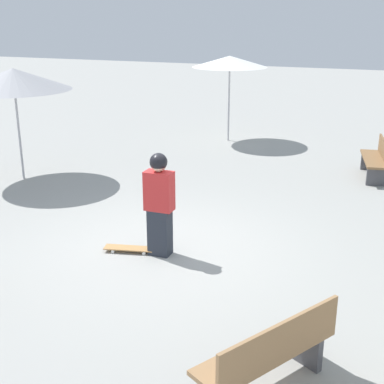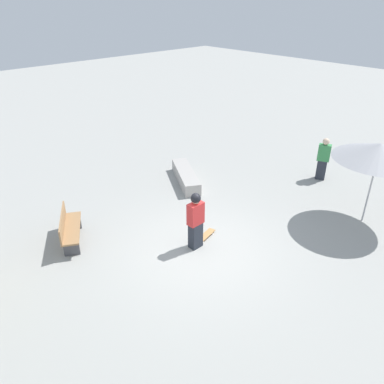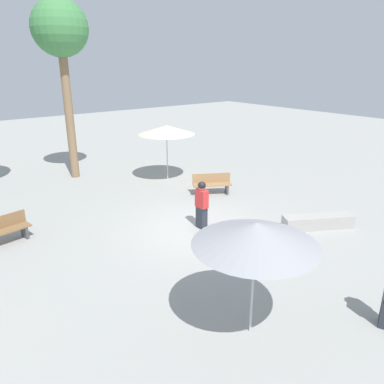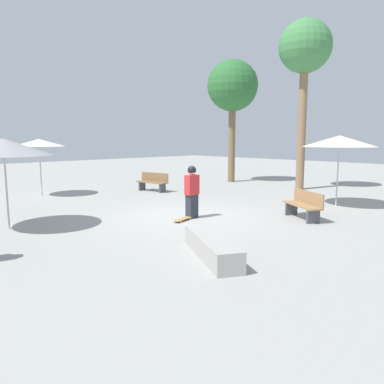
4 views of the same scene
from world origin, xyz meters
TOP-DOWN VIEW (x-y plane):
  - ground_plane at (0.00, 0.00)m, footprint 60.00×60.00m
  - skater_main at (-0.22, -0.02)m, footprint 0.27×0.43m
  - skateboard at (-0.33, 0.46)m, footprint 0.38×0.82m
  - bench_near at (-2.71, -2.35)m, footprint 1.61×1.18m
  - bench_far at (5.25, -2.85)m, footprint 1.65×0.71m
  - shade_umbrella_grey at (2.25, 4.51)m, footprint 2.44×2.44m
  - shade_umbrella_white at (7.54, 1.39)m, footprint 2.12×2.12m

SIDE VIEW (x-z plane):
  - ground_plane at x=0.00m, z-range 0.00..0.00m
  - skateboard at x=-0.33m, z-range 0.02..0.09m
  - bench_near at x=-2.71m, z-range 0.00..0.85m
  - bench_far at x=5.25m, z-range 0.00..0.85m
  - skater_main at x=-0.22m, z-range 0.06..1.68m
  - shade_umbrella_grey at x=2.25m, z-range 0.99..3.43m
  - shade_umbrella_white at x=7.54m, z-range 1.05..3.45m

